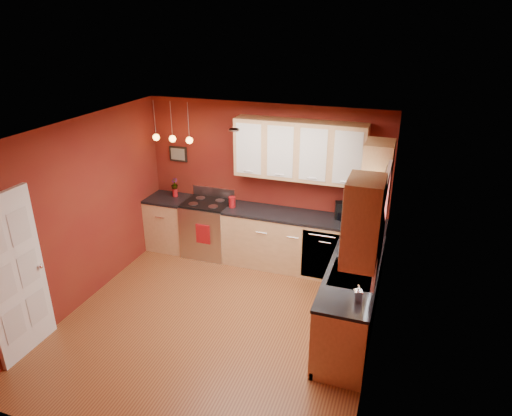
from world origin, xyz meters
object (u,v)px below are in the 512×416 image
(red_canister, at_px, (232,202))
(gas_range, at_px, (208,228))
(soap_pump, at_px, (358,293))
(sink, at_px, (352,276))
(coffee_maker, at_px, (341,211))

(red_canister, bearing_deg, gas_range, 176.13)
(soap_pump, bearing_deg, gas_range, 143.36)
(gas_range, bearing_deg, red_canister, -3.87)
(sink, bearing_deg, gas_range, 150.22)
(sink, height_order, coffee_maker, sink)
(gas_range, height_order, soap_pump, soap_pump)
(red_canister, xyz_separation_m, soap_pump, (2.29, -2.02, 0.01))
(sink, distance_m, soap_pump, 0.58)
(coffee_maker, bearing_deg, soap_pump, -90.56)
(coffee_maker, bearing_deg, red_canister, 169.59)
(gas_range, relative_size, red_canister, 6.33)
(sink, bearing_deg, red_canister, 145.69)
(sink, xyz_separation_m, coffee_maker, (-0.40, 1.60, 0.15))
(coffee_maker, height_order, soap_pump, coffee_maker)
(sink, relative_size, coffee_maker, 2.66)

